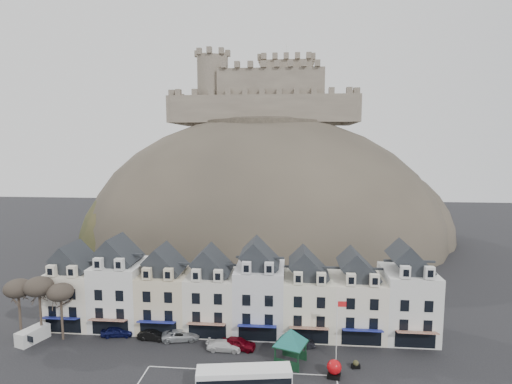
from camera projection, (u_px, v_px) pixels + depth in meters
The scene contains 19 objects.
townhouse_terrace at pixel (237, 292), 56.92m from camera, with size 54.40×9.35×11.80m.
castle_hill at pixel (267, 240), 109.85m from camera, with size 100.00×76.00×68.00m.
castle at pixel (267, 95), 112.06m from camera, with size 50.20×22.20×22.00m.
tree_left_far at pixel (18, 289), 53.88m from camera, with size 3.61×3.61×8.24m.
tree_left_mid at pixel (39, 287), 53.57m from camera, with size 3.78×3.78×8.64m.
tree_left_near at pixel (60, 293), 53.39m from camera, with size 3.43×3.43×7.84m.
bus at pixel (244, 379), 42.22m from camera, with size 10.28×3.81×2.84m.
bus_shelter at pixel (291, 337), 47.72m from camera, with size 6.55×6.55×4.42m.
red_buoy at pixel (334, 368), 45.22m from camera, with size 1.65×1.65×2.04m.
flagpole at pixel (338, 326), 48.28m from camera, with size 1.13×0.12×7.80m.
white_van at pixel (33, 335), 53.38m from camera, with size 2.98×4.44×1.86m.
planter_west at pixel (356, 364), 47.08m from camera, with size 1.06×0.69×0.99m.
planter_east at pixel (335, 369), 46.21m from camera, with size 0.98×0.65×0.92m.
car_navy at pixel (117, 331), 54.95m from camera, with size 1.74×4.32×1.47m, color #0C0F3C.
car_black at pixel (153, 335), 53.91m from camera, with size 1.38×3.95×1.30m, color black.
car_silver at pixel (181, 335), 53.90m from camera, with size 2.33×4.98×1.41m, color #A8ABAF.
car_white at pixel (224, 346), 51.15m from camera, with size 1.82×4.48×1.30m, color silver.
car_maroon at pixel (238, 343), 51.46m from camera, with size 1.84×4.56×1.55m, color #5A050F.
car_charcoal at pixel (300, 343), 51.89m from camera, with size 1.32×3.78×1.25m, color black.
Camera 1 is at (7.65, -38.40, 26.29)m, focal length 28.00 mm.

